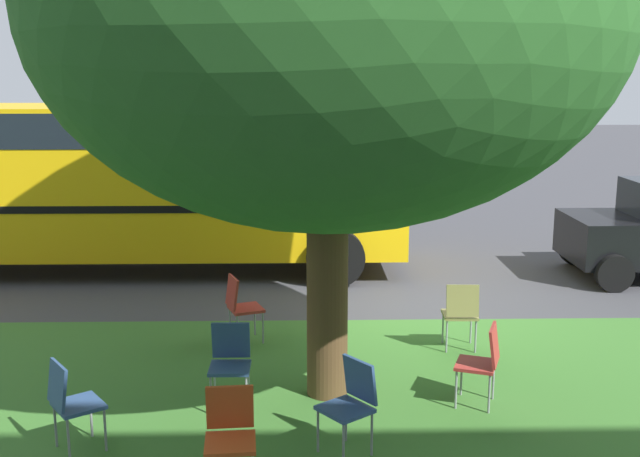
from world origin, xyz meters
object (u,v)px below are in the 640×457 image
Objects in this scene: chair_3 at (230,431)px; school_bus at (104,170)px; chair_1 at (70,399)px; chair_6 at (461,311)px; street_tree at (328,10)px; chair_4 at (230,358)px; chair_2 at (351,399)px; chair_5 at (240,303)px; chair_0 at (483,358)px.

school_bus is (2.85, -7.44, 1.24)m from chair_3.
chair_1 is 1.00× the size of chair_6.
street_tree is 7.09× the size of chair_1.
chair_1 is 7.02m from school_bus.
street_tree is at bearing 123.98° from school_bus.
chair_2 is at bearing 139.05° from chair_4.
chair_3 is (-1.52, 0.66, 0.00)m from chair_1.
chair_2 is 3.22m from chair_5.
chair_6 is (-2.74, -1.56, 0.00)m from chair_4.
chair_4 is 3.15m from chair_6.
chair_0 is at bearing -167.19° from chair_1.
street_tree reaches higher than school_bus.
street_tree reaches higher than chair_4.
chair_3 and chair_4 have the same top height.
chair_0 is 4.11m from chair_1.
chair_6 is at bearing -120.68° from chair_2.
chair_5 is at bearing -88.59° from chair_4.
chair_4 and chair_6 have the same top height.
chair_0 is at bearing 86.55° from chair_6.
street_tree is 7.09× the size of chair_2.
chair_1 and chair_5 have the same top height.
chair_1 is 1.66m from chair_3.
chair_1 is at bearing 27.56° from street_tree.
chair_0 is 1.74m from chair_2.
chair_1 is at bearing -23.52° from chair_3.
chair_0 and chair_2 have the same top height.
school_bus is at bearing -47.66° from chair_0.
chair_3 is at bearing 95.21° from chair_4.
chair_1 is 1.00× the size of chair_2.
chair_5 is (1.07, -1.66, -3.53)m from street_tree.
chair_6 is 7.01m from school_bus.
street_tree is 3.68m from chair_4.
school_bus is at bearing -37.94° from chair_6.
school_bus is at bearing -55.52° from chair_5.
chair_3 is at bearing 29.81° from chair_2.
chair_5 is 0.08× the size of school_bus.
chair_3 is 0.08× the size of school_bus.
chair_4 is at bearing -84.79° from chair_3.
chair_0 and chair_6 have the same top height.
chair_4 is 0.08× the size of school_bus.
chair_2 is 7.97m from school_bus.
chair_4 and chair_5 have the same top height.
school_bus is at bearing -69.01° from chair_3.
school_bus is (5.34, -5.86, 1.24)m from chair_0.
street_tree is at bearing -11.74° from chair_0.
chair_6 is 0.08× the size of school_bus.
school_bus reaches higher than chair_5.
chair_5 is at bearing -86.84° from chair_3.
street_tree is at bearing -152.44° from chair_1.
chair_0 is at bearing 168.26° from street_tree.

